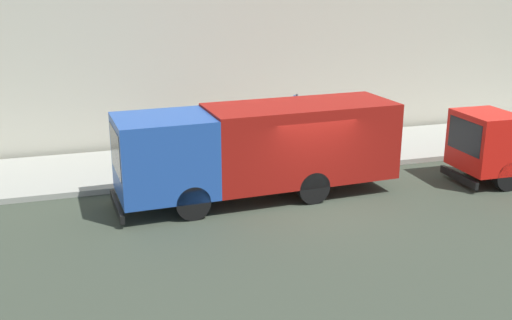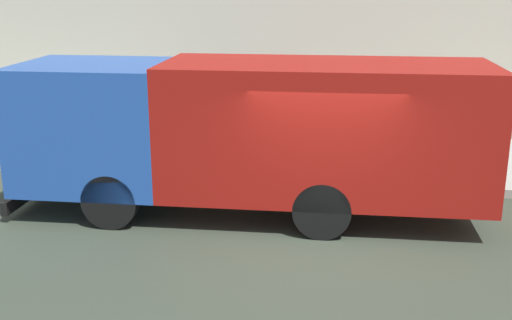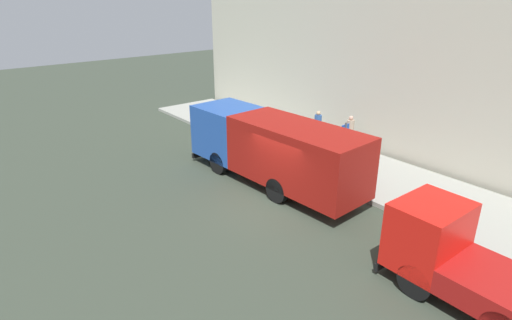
{
  "view_description": "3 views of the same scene",
  "coord_description": "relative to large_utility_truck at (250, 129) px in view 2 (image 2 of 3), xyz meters",
  "views": [
    {
      "loc": [
        -15.12,
        6.6,
        6.48
      ],
      "look_at": [
        1.47,
        1.48,
        1.16
      ],
      "focal_mm": 42.21,
      "sensor_mm": 36.0,
      "label": 1
    },
    {
      "loc": [
        -9.4,
        -0.55,
        4.21
      ],
      "look_at": [
        0.66,
        1.19,
        1.24
      ],
      "focal_mm": 43.8,
      "sensor_mm": 36.0,
      "label": 2
    },
    {
      "loc": [
        -9.19,
        -10.53,
        7.46
      ],
      "look_at": [
        0.73,
        1.69,
        1.13
      ],
      "focal_mm": 29.31,
      "sensor_mm": 36.0,
      "label": 3
    }
  ],
  "objects": [
    {
      "name": "ground",
      "position": [
        -1.37,
        -1.43,
        -1.61
      ],
      "size": [
        80.0,
        80.0,
        0.0
      ],
      "primitive_type": "plane",
      "color": "#353E32"
    },
    {
      "name": "sidewalk",
      "position": [
        3.81,
        -1.43,
        -1.52
      ],
      "size": [
        4.35,
        30.0,
        0.18
      ],
      "primitive_type": "cube",
      "color": "#9A9B91",
      "rests_on": "ground"
    },
    {
      "name": "large_utility_truck",
      "position": [
        0.0,
        0.0,
        0.0
      ],
      "size": [
        2.72,
        8.63,
        2.81
      ],
      "rotation": [
        0.0,
        0.0,
        0.05
      ],
      "color": "#214CA4",
      "rests_on": "ground"
    },
    {
      "name": "pedestrian_walking",
      "position": [
        4.97,
        2.1,
        -0.57
      ],
      "size": [
        0.45,
        0.45,
        1.65
      ],
      "rotation": [
        0.0,
        0.0,
        1.33
      ],
      "color": "brown",
      "rests_on": "sidewalk"
    },
    {
      "name": "pedestrian_standing",
      "position": [
        5.4,
        0.35,
        -0.54
      ],
      "size": [
        0.46,
        0.46,
        1.71
      ],
      "rotation": [
        0.0,
        0.0,
        5.97
      ],
      "color": "#17272B",
      "rests_on": "sidewalk"
    },
    {
      "name": "pedestrian_third",
      "position": [
        2.25,
        -2.16,
        -0.61
      ],
      "size": [
        0.45,
        0.45,
        1.58
      ],
      "rotation": [
        0.0,
        0.0,
        5.98
      ],
      "color": "#3E3058",
      "rests_on": "sidewalk"
    },
    {
      "name": "traffic_cone_orange",
      "position": [
        2.58,
        2.83,
        -1.12
      ],
      "size": [
        0.44,
        0.44,
        0.63
      ],
      "primitive_type": "cone",
      "color": "orange",
      "rests_on": "sidewalk"
    },
    {
      "name": "street_sign_post",
      "position": [
        2.08,
        -1.98,
        0.06
      ],
      "size": [
        0.44,
        0.08,
        2.53
      ],
      "color": "#4C5156",
      "rests_on": "sidewalk"
    }
  ]
}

